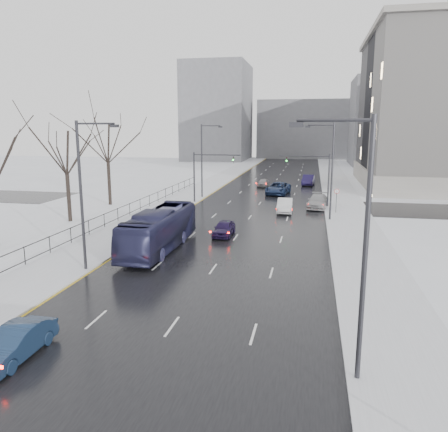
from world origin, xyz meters
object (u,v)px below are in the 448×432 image
Objects in this scene: tree_park_e at (110,205)px; streetlight_l_near at (84,189)px; sedan_right_far at (318,201)px; sedan_center_far at (263,183)px; streetlight_r_mid at (330,167)px; streetlight_r_near at (359,239)px; sedan_center_near at (224,228)px; mast_signal_right at (320,174)px; sedan_right_distant at (308,180)px; lamppost_r_mid at (369,212)px; sedan_right_near at (285,205)px; no_uturn_sign at (337,194)px; sedan_right_cross at (278,188)px; tree_park_d at (71,222)px; bus at (160,230)px; sedan_left_near at (16,343)px; streetlight_l_far at (203,157)px; mast_signal_left at (202,171)px.

tree_park_e is 1.35× the size of streetlight_l_near.
sedan_right_far is 1.40× the size of sedan_center_far.
streetlight_r_mid is at bearing -76.19° from sedan_right_far.
streetlight_r_near is 2.50× the size of sedan_center_near.
mast_signal_right is at bearing 91.27° from streetlight_r_near.
sedan_right_distant reaches higher than sedan_right_far.
streetlight_r_mid reaches higher than tree_park_e.
mast_signal_right reaches higher than sedan_right_far.
streetlight_r_near reaches higher than lamppost_r_mid.
streetlight_r_mid is 13.60m from sedan_center_near.
no_uturn_sign is at bearing 2.37° from sedan_right_near.
mast_signal_right is at bearing -51.37° from sedan_right_cross.
mast_signal_right is 1.64× the size of sedan_center_far.
tree_park_d is at bearing -159.68° from no_uturn_sign.
lamppost_r_mid reaches higher than bus.
streetlight_l_near is at bearing -118.96° from mast_signal_right.
sedan_right_far is at bearing 71.78° from sedan_left_near.
streetlight_l_far is at bearing 93.63° from sedan_left_near.
lamppost_r_mid reaches higher than no_uturn_sign.
mast_signal_right reaches higher than bus.
streetlight_r_mid is at bearing -36.30° from streetlight_l_far.
streetlight_l_near reaches higher than sedan_left_near.
sedan_left_near is at bearing -102.06° from sedan_right_far.
mast_signal_right is (25.13, 14.00, 4.11)m from tree_park_d.
sedan_center_near is at bearing -112.04° from sedan_right_near.
tree_park_d reaches higher than sedan_left_near.
sedan_right_near is at bearing 75.57° from sedan_left_near.
bus is 24.66m from sedan_right_far.
mast_signal_left is 12.12m from sedan_right_near.
no_uturn_sign is at bearing 97.33° from lamppost_r_mid.
streetlight_r_near is at bearing -42.75° from tree_park_d.
streetlight_l_near reaches higher than sedan_right_distant.
sedan_center_near is 33.81m from sedan_center_far.
bus is (12.97, -18.03, 1.65)m from tree_park_e.
sedan_center_near is (-8.46, -16.62, -3.39)m from mast_signal_right.
streetlight_l_far reaches higher than no_uturn_sign.
lamppost_r_mid is 1.59× the size of no_uturn_sign.
sedan_right_far is at bearing 60.06° from bus.
lamppost_r_mid is 29.03m from sedan_right_cross.
tree_park_e is 26.61m from streetlight_l_near.
sedan_right_cross is at bearing 96.40° from sedan_right_near.
streetlight_l_far is at bearing 169.07° from sedan_right_far.
tree_park_e is 14.01m from streetlight_l_far.
lamppost_r_mid is at bearing -25.62° from tree_park_e.
mast_signal_right is at bearing 8.90° from tree_park_e.
streetlight_r_mid is 3.70× the size of no_uturn_sign.
sedan_right_near is at bearing -73.12° from sedan_center_far.
no_uturn_sign reaches higher than sedan_right_cross.
sedan_center_near is at bearing -137.17° from streetlight_r_mid.
tree_park_d is at bearing -118.15° from streetlight_l_far.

